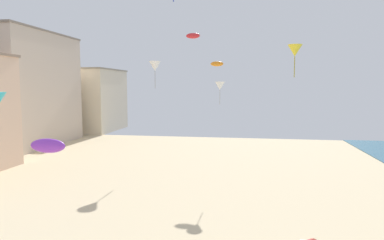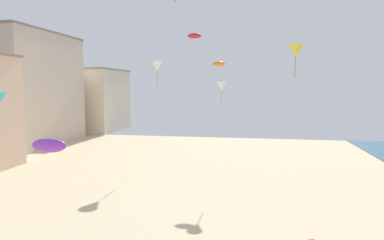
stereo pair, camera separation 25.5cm
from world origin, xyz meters
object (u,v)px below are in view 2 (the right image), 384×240
at_px(kite_white_delta_2, 157,66).
at_px(kite_yellow_delta, 296,50).
at_px(kite_orange_parafoil, 219,64).
at_px(kite_red_parafoil, 195,36).
at_px(kite_purple_parafoil, 49,145).
at_px(kite_white_delta, 222,86).

xyz_separation_m(kite_white_delta_2, kite_yellow_delta, (14.97, -17.91, -0.11)).
relative_size(kite_white_delta_2, kite_orange_parafoil, 2.32).
height_order(kite_red_parafoil, kite_white_delta_2, kite_red_parafoil).
relative_size(kite_purple_parafoil, kite_orange_parafoil, 1.85).
bearing_deg(kite_yellow_delta, kite_orange_parafoil, 114.19).
bearing_deg(kite_red_parafoil, kite_white_delta, 23.65).
distance_m(kite_white_delta, kite_yellow_delta, 13.11).
bearing_deg(kite_purple_parafoil, kite_orange_parafoil, 57.13).
bearing_deg(kite_white_delta_2, kite_yellow_delta, -50.10).
relative_size(kite_red_parafoil, kite_yellow_delta, 0.64).
height_order(kite_yellow_delta, kite_orange_parafoil, kite_orange_parafoil).
bearing_deg(kite_white_delta, kite_purple_parafoil, -131.11).
xyz_separation_m(kite_red_parafoil, kite_yellow_delta, (8.80, -10.17, -2.68)).
bearing_deg(kite_white_delta, kite_white_delta_2, 143.56).
relative_size(kite_white_delta, kite_red_parafoil, 1.69).
distance_m(kite_purple_parafoil, kite_white_delta, 18.29).
height_order(kite_purple_parafoil, kite_white_delta_2, kite_white_delta_2).
height_order(kite_white_delta, kite_white_delta_2, kite_white_delta_2).
bearing_deg(kite_white_delta_2, kite_white_delta, -36.44).
bearing_deg(kite_red_parafoil, kite_yellow_delta, -49.12).
height_order(kite_white_delta_2, kite_orange_parafoil, kite_white_delta_2).
relative_size(kite_red_parafoil, kite_white_delta_2, 0.41).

